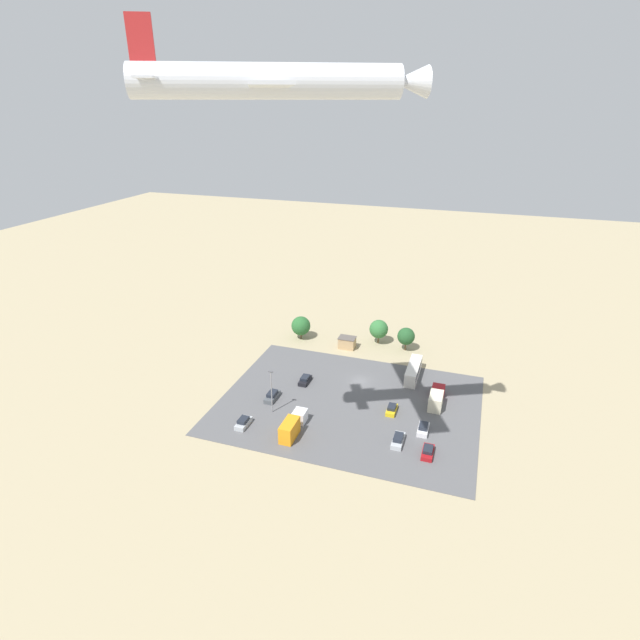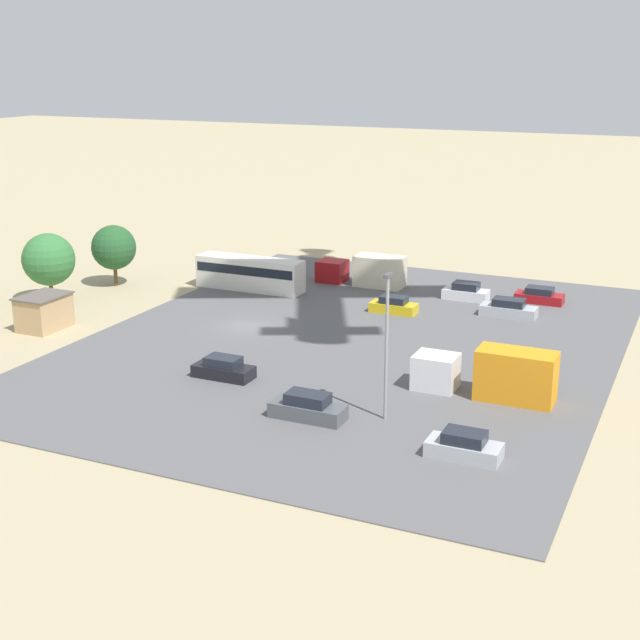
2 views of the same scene
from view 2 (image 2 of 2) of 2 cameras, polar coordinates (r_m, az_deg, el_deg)
ground_plane at (r=73.96m, az=-4.71°, el=-0.45°), size 400.00×400.00×0.00m
parking_lot_surface at (r=69.98m, az=2.16°, el=-1.37°), size 51.68×39.58×0.08m
shed_building at (r=76.28m, az=-17.25°, el=0.50°), size 4.23×3.15×2.86m
bus at (r=85.14m, az=-4.50°, el=3.06°), size 2.51×10.59×3.07m
parked_car_0 at (r=50.66m, az=9.20°, el=-8.01°), size 1.90×4.16×1.57m
parked_car_1 at (r=62.28m, az=-6.20°, el=-3.13°), size 1.84×4.25×1.51m
parked_car_2 at (r=55.13m, az=-0.79°, el=-5.64°), size 1.87×4.72×1.66m
parked_car_3 at (r=82.99m, az=13.87°, el=1.50°), size 1.92×4.28×1.41m
parked_car_4 at (r=82.71m, az=9.32°, el=1.77°), size 1.90×4.11×1.60m
parked_car_5 at (r=78.04m, az=11.98°, el=0.70°), size 1.89×4.76×1.54m
parked_car_6 at (r=77.72m, az=4.73°, el=0.93°), size 1.78×4.05×1.46m
parked_truck_0 at (r=86.74m, az=2.96°, el=3.14°), size 2.59×8.69×2.98m
parked_truck_1 at (r=59.26m, az=10.99°, el=-3.46°), size 2.40×9.32×3.36m
tree_near_shed at (r=88.35m, az=-13.06°, el=4.54°), size 4.30×4.30×5.95m
tree_apron_far at (r=83.95m, az=-16.98°, el=3.72°), size 4.74×4.74×6.31m
light_pole_lot_centre at (r=53.72m, az=4.28°, el=-1.35°), size 0.90×0.28×9.21m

